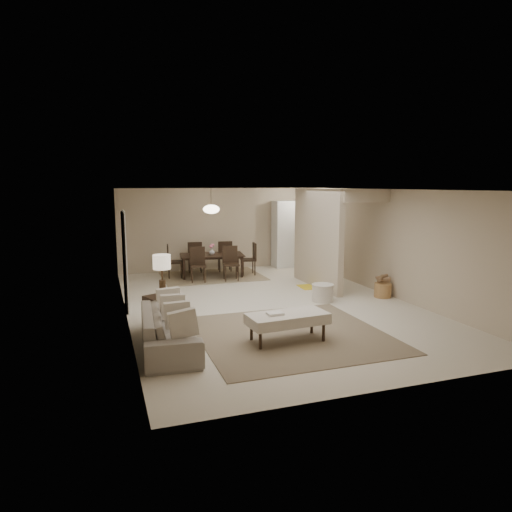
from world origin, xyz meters
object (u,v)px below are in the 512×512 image
object	(u,v)px
side_table	(163,312)
dining_table	(212,265)
sofa	(169,330)
ottoman_bench	(287,319)
round_pouf	(323,293)
wicker_basket	(383,290)
pantry_cabinet	(292,234)

from	to	relation	value
side_table	dining_table	world-z (taller)	dining_table
sofa	side_table	bearing A→B (deg)	1.41
ottoman_bench	side_table	world-z (taller)	side_table
sofa	side_table	xyz separation A→B (m)	(0.05, 1.09, -0.01)
ottoman_bench	round_pouf	world-z (taller)	ottoman_bench
side_table	wicker_basket	size ratio (longest dim) A/B	1.54
sofa	side_table	size ratio (longest dim) A/B	3.55
sofa	dining_table	xyz separation A→B (m)	(2.01, 5.48, 0.00)
round_pouf	sofa	bearing A→B (deg)	-152.79
sofa	wicker_basket	distance (m)	5.50
pantry_cabinet	wicker_basket	size ratio (longest dim) A/B	5.39
sofa	ottoman_bench	size ratio (longest dim) A/B	1.54
sofa	round_pouf	xyz separation A→B (m)	(3.71, 1.91, -0.12)
pantry_cabinet	ottoman_bench	xyz separation A→B (m)	(-2.88, -6.53, -0.66)
ottoman_bench	wicker_basket	distance (m)	3.89
sofa	pantry_cabinet	bearing A→B (deg)	-33.59
dining_table	side_table	bearing A→B (deg)	-106.27
pantry_cabinet	sofa	distance (m)	7.90
pantry_cabinet	ottoman_bench	distance (m)	7.17
ottoman_bench	dining_table	distance (m)	5.78
sofa	dining_table	world-z (taller)	dining_table
side_table	dining_table	size ratio (longest dim) A/B	0.34
side_table	wicker_basket	distance (m)	5.20
pantry_cabinet	dining_table	xyz separation A→B (m)	(-2.79, -0.76, -0.73)
ottoman_bench	side_table	xyz separation A→B (m)	(-1.87, 1.39, -0.09)
side_table	dining_table	xyz separation A→B (m)	(1.96, 4.38, 0.01)
pantry_cabinet	sofa	xyz separation A→B (m)	(-4.80, -6.23, -0.74)
sofa	side_table	distance (m)	1.10
ottoman_bench	round_pouf	xyz separation A→B (m)	(1.79, 2.21, -0.19)
wicker_basket	dining_table	size ratio (longest dim) A/B	0.22
ottoman_bench	side_table	bearing A→B (deg)	138.85
sofa	wicker_basket	bearing A→B (deg)	-67.07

